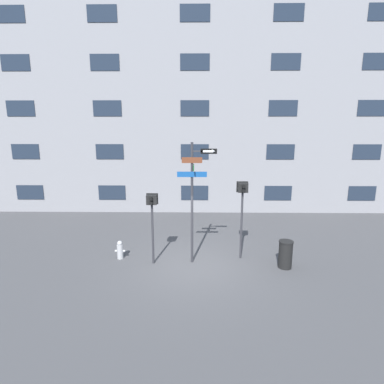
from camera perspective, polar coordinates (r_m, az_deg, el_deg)
ground_plane at (r=11.01m, az=0.24°, el=-13.94°), size 60.00×60.00×0.00m
building_facade at (r=17.26m, az=0.54°, el=15.61°), size 24.00×0.63×11.82m
street_sign_pole at (r=10.48m, az=0.35°, el=-0.06°), size 1.37×0.71×4.37m
pedestrian_signal_left at (r=10.62m, az=-7.64°, el=-3.29°), size 0.41×0.40×2.58m
pedestrian_signal_right at (r=11.05m, az=9.57°, el=-1.34°), size 0.42×0.40×2.93m
fire_hydrant at (r=11.78m, az=-13.54°, el=-10.69°), size 0.39×0.23×0.70m
trash_bin at (r=11.21m, az=17.37°, el=-11.26°), size 0.50×0.50×0.98m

